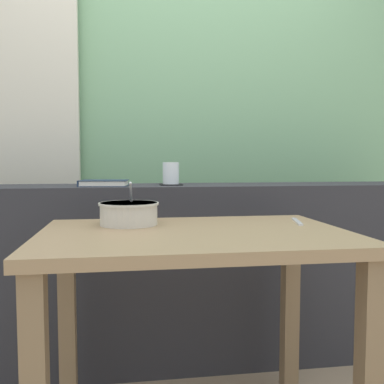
{
  "coord_description": "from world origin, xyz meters",
  "views": [
    {
      "loc": [
        -0.24,
        -1.43,
        0.95
      ],
      "look_at": [
        0.05,
        0.4,
        0.82
      ],
      "focal_mm": 40.25,
      "sensor_mm": 36.0,
      "label": 1
    }
  ],
  "objects_px": {
    "closed_book": "(104,183)",
    "coaster_square": "(171,185)",
    "breakfast_table": "(195,271)",
    "juice_glass": "(171,174)",
    "soup_bowl": "(129,214)",
    "fork_utensil": "(297,221)"
  },
  "relations": [
    {
      "from": "juice_glass",
      "to": "fork_utensil",
      "type": "xyz_separation_m",
      "value": [
        0.41,
        -0.5,
        -0.16
      ]
    },
    {
      "from": "coaster_square",
      "to": "juice_glass",
      "type": "xyz_separation_m",
      "value": [
        0.0,
        0.0,
        0.05
      ]
    },
    {
      "from": "coaster_square",
      "to": "soup_bowl",
      "type": "relative_size",
      "value": 0.48
    },
    {
      "from": "juice_glass",
      "to": "breakfast_table",
      "type": "bearing_deg",
      "value": -89.09
    },
    {
      "from": "soup_bowl",
      "to": "fork_utensil",
      "type": "height_order",
      "value": "soup_bowl"
    },
    {
      "from": "coaster_square",
      "to": "breakfast_table",
      "type": "bearing_deg",
      "value": -89.09
    },
    {
      "from": "juice_glass",
      "to": "soup_bowl",
      "type": "height_order",
      "value": "juice_glass"
    },
    {
      "from": "breakfast_table",
      "to": "juice_glass",
      "type": "bearing_deg",
      "value": 90.91
    },
    {
      "from": "breakfast_table",
      "to": "coaster_square",
      "type": "bearing_deg",
      "value": 90.91
    },
    {
      "from": "coaster_square",
      "to": "closed_book",
      "type": "bearing_deg",
      "value": -174.38
    },
    {
      "from": "breakfast_table",
      "to": "coaster_square",
      "type": "xyz_separation_m",
      "value": [
        -0.01,
        0.63,
        0.24
      ]
    },
    {
      "from": "coaster_square",
      "to": "fork_utensil",
      "type": "bearing_deg",
      "value": -50.76
    },
    {
      "from": "closed_book",
      "to": "coaster_square",
      "type": "bearing_deg",
      "value": 5.62
    },
    {
      "from": "coaster_square",
      "to": "soup_bowl",
      "type": "height_order",
      "value": "soup_bowl"
    },
    {
      "from": "juice_glass",
      "to": "soup_bowl",
      "type": "distance_m",
      "value": 0.52
    },
    {
      "from": "breakfast_table",
      "to": "soup_bowl",
      "type": "height_order",
      "value": "soup_bowl"
    },
    {
      "from": "breakfast_table",
      "to": "coaster_square",
      "type": "height_order",
      "value": "coaster_square"
    },
    {
      "from": "breakfast_table",
      "to": "juice_glass",
      "type": "xyz_separation_m",
      "value": [
        -0.01,
        0.63,
        0.29
      ]
    },
    {
      "from": "juice_glass",
      "to": "closed_book",
      "type": "distance_m",
      "value": 0.31
    },
    {
      "from": "coaster_square",
      "to": "closed_book",
      "type": "distance_m",
      "value": 0.3
    },
    {
      "from": "breakfast_table",
      "to": "coaster_square",
      "type": "relative_size",
      "value": 9.72
    },
    {
      "from": "closed_book",
      "to": "fork_utensil",
      "type": "distance_m",
      "value": 0.86
    }
  ]
}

